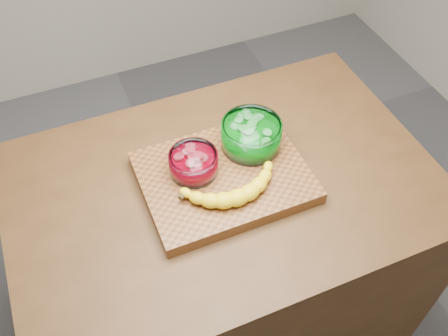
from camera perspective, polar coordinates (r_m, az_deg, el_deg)
name	(u,v)px	position (r m, az deg, el deg)	size (l,w,h in m)	color
ground	(224,318)	(2.17, 0.00, -16.73)	(3.50, 3.50, 0.00)	#535358
counter	(224,263)	(1.77, 0.00, -10.82)	(1.20, 0.80, 0.90)	#472C15
cutting_board	(224,177)	(1.38, 0.00, -1.08)	(0.45, 0.35, 0.04)	brown
bowl_red	(194,163)	(1.35, -3.49, 0.57)	(0.13, 0.13, 0.06)	white
bowl_green	(251,135)	(1.41, 3.13, 3.75)	(0.17, 0.17, 0.08)	white
banana	(233,188)	(1.31, 0.99, -2.34)	(0.31, 0.13, 0.04)	yellow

